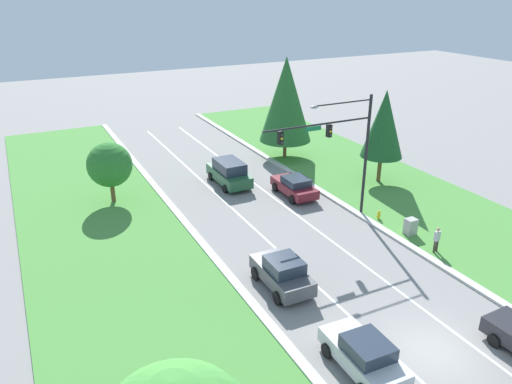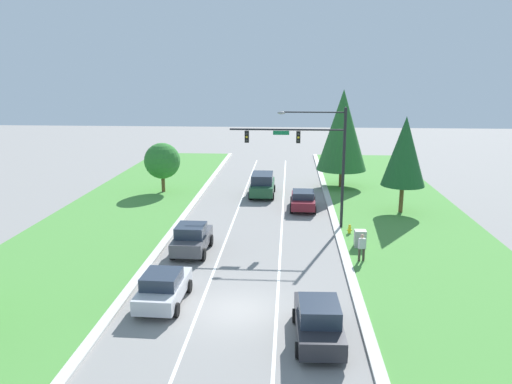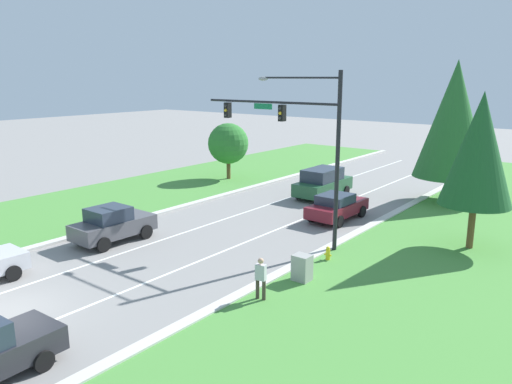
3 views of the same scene
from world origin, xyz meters
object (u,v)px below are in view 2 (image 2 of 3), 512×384
object	(u,v)px
forest_suv	(262,184)
conifer_far_right_tree	(405,151)
charcoal_sedan	(318,321)
silver_sedan	(163,288)
traffic_signal_mast	(312,149)
oak_near_left_tree	(162,161)
conifer_near_right_tree	(343,130)
graphite_sedan	(192,239)
burgundy_sedan	(303,200)
utility_cabinet	(360,239)
pedestrian	(362,247)
fire_hydrant	(350,229)

from	to	relation	value
forest_suv	conifer_far_right_tree	distance (m)	12.72
charcoal_sedan	silver_sedan	xyz separation A→B (m)	(-7.10, 2.82, -0.04)
traffic_signal_mast	silver_sedan	bearing A→B (deg)	-120.43
oak_near_left_tree	charcoal_sedan	bearing A→B (deg)	-63.11
conifer_far_right_tree	conifer_near_right_tree	bearing A→B (deg)	113.64
graphite_sedan	burgundy_sedan	xyz separation A→B (m)	(6.94, 10.46, -0.11)
burgundy_sedan	conifer_far_right_tree	bearing A→B (deg)	-3.64
graphite_sedan	utility_cabinet	xyz separation A→B (m)	(10.28, 1.55, -0.33)
burgundy_sedan	pedestrian	xyz separation A→B (m)	(3.09, -11.34, 0.15)
burgundy_sedan	utility_cabinet	size ratio (longest dim) A/B	3.80
forest_suv	utility_cabinet	world-z (taller)	forest_suv
forest_suv	oak_near_left_tree	bearing A→B (deg)	176.59
charcoal_sedan	conifer_far_right_tree	xyz separation A→B (m)	(7.43, 19.57, 4.00)
pedestrian	silver_sedan	bearing A→B (deg)	18.65
oak_near_left_tree	pedestrian	bearing A→B (deg)	-46.05
burgundy_sedan	oak_near_left_tree	world-z (taller)	oak_near_left_tree
charcoal_sedan	forest_suv	xyz separation A→B (m)	(-3.64, 24.52, 0.17)
traffic_signal_mast	burgundy_sedan	distance (m)	6.84
charcoal_sedan	oak_near_left_tree	xyz separation A→B (m)	(-12.73, 25.10, 2.07)
graphite_sedan	conifer_near_right_tree	bearing A→B (deg)	60.78
traffic_signal_mast	oak_near_left_tree	distance (m)	16.46
charcoal_sedan	conifer_near_right_tree	distance (m)	28.90
silver_sedan	utility_cabinet	bearing A→B (deg)	40.86
forest_suv	graphite_sedan	bearing A→B (deg)	-102.87
charcoal_sedan	fire_hydrant	bearing A→B (deg)	76.46
silver_sedan	pedestrian	size ratio (longest dim) A/B	2.48
pedestrian	conifer_near_right_tree	world-z (taller)	conifer_near_right_tree
graphite_sedan	utility_cabinet	size ratio (longest dim) A/B	3.61
utility_cabinet	fire_hydrant	bearing A→B (deg)	97.15
silver_sedan	forest_suv	bearing A→B (deg)	82.41
traffic_signal_mast	oak_near_left_tree	world-z (taller)	traffic_signal_mast
pedestrian	conifer_far_right_tree	world-z (taller)	conifer_far_right_tree
pedestrian	conifer_far_right_tree	xyz separation A→B (m)	(4.49, 10.73, 3.92)
fire_hydrant	conifer_far_right_tree	xyz separation A→B (m)	(4.58, 5.62, 4.51)
traffic_signal_mast	conifer_near_right_tree	size ratio (longest dim) A/B	0.91
graphite_sedan	burgundy_sedan	bearing A→B (deg)	57.14
traffic_signal_mast	conifer_far_right_tree	bearing A→B (deg)	30.62
charcoal_sedan	silver_sedan	size ratio (longest dim) A/B	1.08
silver_sedan	utility_cabinet	size ratio (longest dim) A/B	3.65
graphite_sedan	charcoal_sedan	world-z (taller)	graphite_sedan
graphite_sedan	conifer_near_right_tree	size ratio (longest dim) A/B	0.45
pedestrian	graphite_sedan	bearing A→B (deg)	-17.27
utility_cabinet	oak_near_left_tree	size ratio (longest dim) A/B	0.25
traffic_signal_mast	silver_sedan	distance (m)	15.25
silver_sedan	fire_hydrant	world-z (taller)	silver_sedan
graphite_sedan	charcoal_sedan	distance (m)	12.03
graphite_sedan	silver_sedan	bearing A→B (deg)	-89.36
utility_cabinet	pedestrian	xyz separation A→B (m)	(-0.24, -2.43, 0.36)
forest_suv	conifer_near_right_tree	world-z (taller)	conifer_near_right_tree
burgundy_sedan	forest_suv	bearing A→B (deg)	129.73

